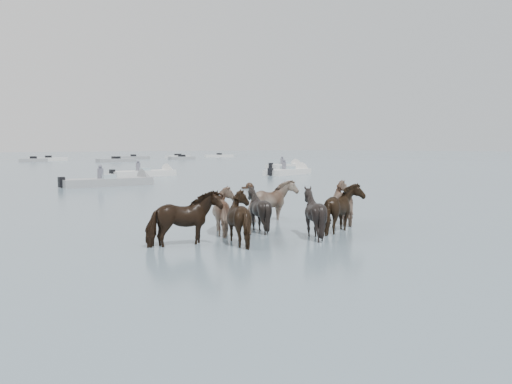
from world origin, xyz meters
TOP-DOWN VIEW (x-y plane):
  - ground at (0.00, 0.00)m, footprint 400.00×400.00m
  - pony_herd at (0.17, 2.26)m, footprint 7.91×4.41m
  - swimming_pony at (8.89, 15.55)m, footprint 0.72×0.44m
  - motorboat_b at (3.83, 22.37)m, footprint 6.14×1.70m
  - motorboat_c at (9.95, 30.38)m, footprint 6.09×2.21m
  - motorboat_d at (20.94, 25.55)m, footprint 5.77×3.08m
  - motorboat_e at (28.87, 35.20)m, footprint 5.09×2.18m

SIDE VIEW (x-z plane):
  - ground at x=0.00m, z-range 0.00..0.00m
  - swimming_pony at x=8.89m, z-range -0.12..0.32m
  - motorboat_b at x=3.83m, z-range -0.74..1.18m
  - motorboat_c at x=9.95m, z-range -0.74..1.18m
  - motorboat_d at x=20.94m, z-range -0.73..1.19m
  - motorboat_e at x=28.87m, z-range -0.73..1.19m
  - pony_herd at x=0.17m, z-range -0.19..1.37m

